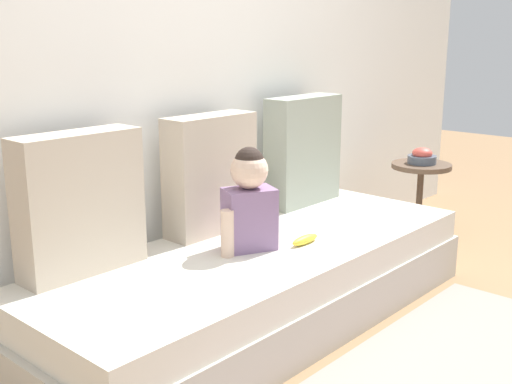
# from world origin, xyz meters

# --- Properties ---
(ground_plane) EXTENTS (12.00, 12.00, 0.00)m
(ground_plane) POSITION_xyz_m (0.00, 0.00, 0.00)
(ground_plane) COLOR #93704C
(back_wall) EXTENTS (5.46, 0.10, 2.46)m
(back_wall) POSITION_xyz_m (0.00, 0.54, 1.23)
(back_wall) COLOR white
(back_wall) RESTS_ON ground
(couch) EXTENTS (2.26, 0.83, 0.37)m
(couch) POSITION_xyz_m (0.00, 0.00, 0.18)
(couch) COLOR beige
(couch) RESTS_ON ground
(throw_pillow_left) EXTENTS (0.50, 0.16, 0.55)m
(throw_pillow_left) POSITION_xyz_m (-0.70, 0.31, 0.64)
(throw_pillow_left) COLOR #C1B29E
(throw_pillow_left) RESTS_ON couch
(throw_pillow_center) EXTENTS (0.47, 0.16, 0.55)m
(throw_pillow_center) POSITION_xyz_m (0.00, 0.31, 0.64)
(throw_pillow_center) COLOR #C1B29E
(throw_pillow_center) RESTS_ON couch
(throw_pillow_right) EXTENTS (0.48, 0.16, 0.58)m
(throw_pillow_right) POSITION_xyz_m (0.70, 0.31, 0.66)
(throw_pillow_right) COLOR #99A393
(throw_pillow_right) RESTS_ON couch
(toddler) EXTENTS (0.33, 0.22, 0.45)m
(toddler) POSITION_xyz_m (-0.06, 0.01, 0.59)
(toddler) COLOR gray
(toddler) RESTS_ON couch
(banana) EXTENTS (0.17, 0.05, 0.04)m
(banana) POSITION_xyz_m (0.15, -0.13, 0.39)
(banana) COLOR yellow
(banana) RESTS_ON couch
(side_table) EXTENTS (0.37, 0.37, 0.49)m
(side_table) POSITION_xyz_m (1.57, 0.05, 0.38)
(side_table) COLOR brown
(side_table) RESTS_ON ground
(fruit_bowl) EXTENTS (0.18, 0.18, 0.10)m
(fruit_bowl) POSITION_xyz_m (1.57, 0.05, 0.53)
(fruit_bowl) COLOR #4C5666
(fruit_bowl) RESTS_ON side_table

